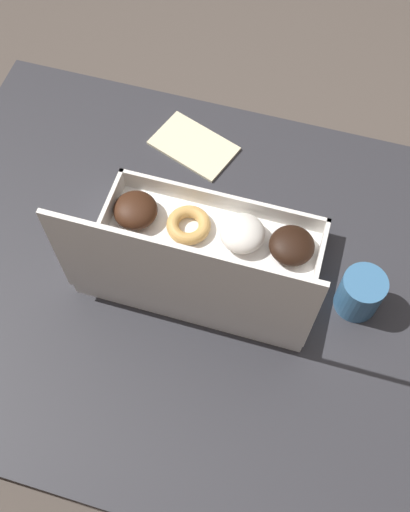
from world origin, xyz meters
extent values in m
plane|color=#564C44|center=(0.00, 0.00, 0.00)|extent=(8.00, 8.00, 0.00)
cube|color=#2D2D33|center=(0.00, 0.00, 0.69)|extent=(0.99, 0.82, 0.03)
cylinder|color=#2D2D33|center=(-0.45, -0.36, 0.34)|extent=(0.06, 0.06, 0.68)
cylinder|color=#2D2D33|center=(0.45, -0.36, 0.34)|extent=(0.06, 0.06, 0.68)
cube|color=white|center=(-0.05, -0.04, 0.71)|extent=(0.41, 0.24, 0.01)
cube|color=white|center=(-0.05, -0.16, 0.73)|extent=(0.41, 0.01, 0.04)
cube|color=white|center=(-0.05, 0.08, 0.73)|extent=(0.41, 0.01, 0.04)
cube|color=white|center=(-0.25, -0.04, 0.73)|extent=(0.01, 0.24, 0.04)
cube|color=white|center=(0.15, -0.04, 0.73)|extent=(0.01, 0.24, 0.04)
cube|color=white|center=(-0.05, 0.09, 0.87)|extent=(0.41, 0.01, 0.23)
ellipsoid|color=black|center=(-0.19, -0.10, 0.73)|extent=(0.08, 0.08, 0.04)
ellipsoid|color=white|center=(-0.10, -0.10, 0.74)|extent=(0.08, 0.08, 0.05)
torus|color=tan|center=(0.00, -0.09, 0.72)|extent=(0.08, 0.08, 0.02)
ellipsoid|color=#381E11|center=(0.10, -0.09, 0.73)|extent=(0.08, 0.08, 0.04)
ellipsoid|color=#381E11|center=(-0.20, 0.02, 0.73)|extent=(0.08, 0.08, 0.04)
ellipsoid|color=#381E11|center=(-0.10, 0.02, 0.74)|extent=(0.08, 0.08, 0.04)
torus|color=#B77A38|center=(0.00, 0.02, 0.72)|extent=(0.08, 0.08, 0.02)
ellipsoid|color=#381E11|center=(0.10, 0.01, 0.74)|extent=(0.08, 0.08, 0.05)
cylinder|color=teal|center=(-0.33, -0.03, 0.75)|extent=(0.08, 0.08, 0.09)
cylinder|color=black|center=(-0.33, -0.03, 0.79)|extent=(0.06, 0.06, 0.01)
cube|color=beige|center=(0.05, -0.29, 0.71)|extent=(0.19, 0.15, 0.01)
camera|label=1|loc=(-0.19, 0.44, 1.68)|focal=42.00mm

